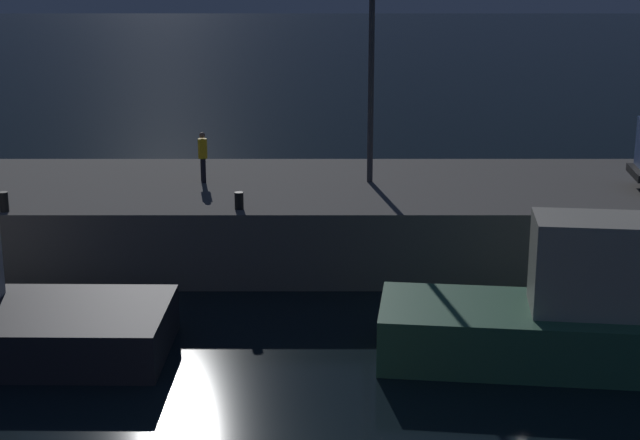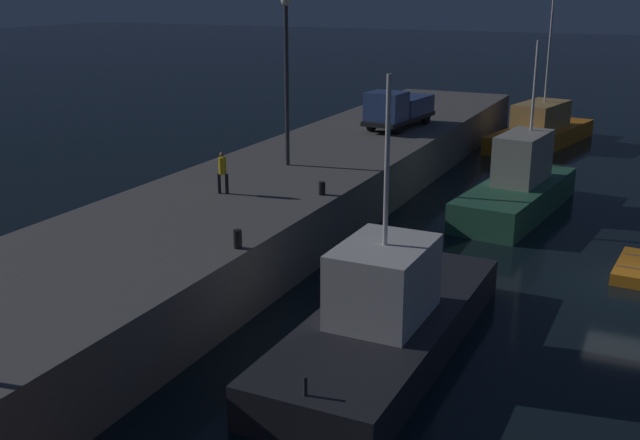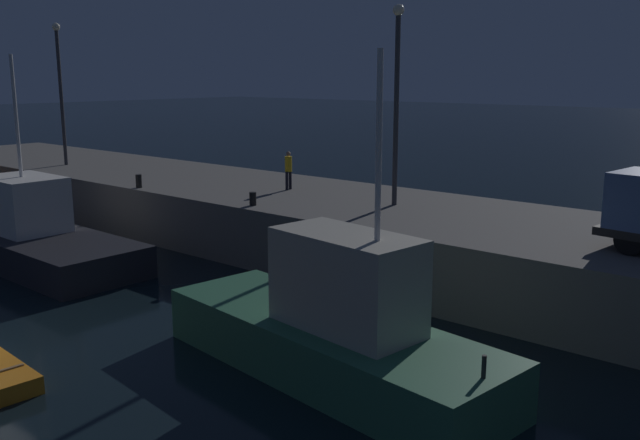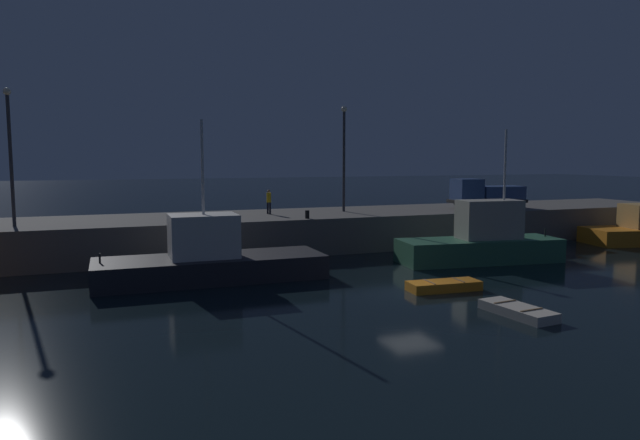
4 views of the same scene
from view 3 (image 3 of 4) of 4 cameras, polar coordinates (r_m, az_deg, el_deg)
The scene contains 8 objects.
pier_quay at distance 30.13m, azimuth 0.58°, elevation -0.37°, with size 64.81×8.45×2.45m.
fishing_trawler_red at distance 31.16m, azimuth -22.69°, elevation -1.19°, with size 11.94×4.07×8.38m.
fishing_boat_blue at distance 17.86m, azimuth 1.13°, elevation -8.99°, with size 10.38×4.32×8.16m.
lamp_post_west at distance 42.84m, azimuth -20.49°, elevation 10.45°, with size 0.44×0.44×7.96m.
lamp_post_east at distance 27.74m, azimuth 6.30°, elevation 10.53°, with size 0.44×0.44×7.77m.
dockworker at distance 31.62m, azimuth -2.60°, elevation 4.28°, with size 0.39×0.45×1.74m.
bollard_west at distance 27.99m, azimuth -5.52°, elevation 1.74°, with size 0.28×0.28×0.54m, color black.
bollard_central at distance 33.29m, azimuth -14.62°, elevation 3.10°, with size 0.28×0.28×0.62m, color black.
Camera 3 is at (18.79, -7.26, 7.61)m, focal length 39.09 mm.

